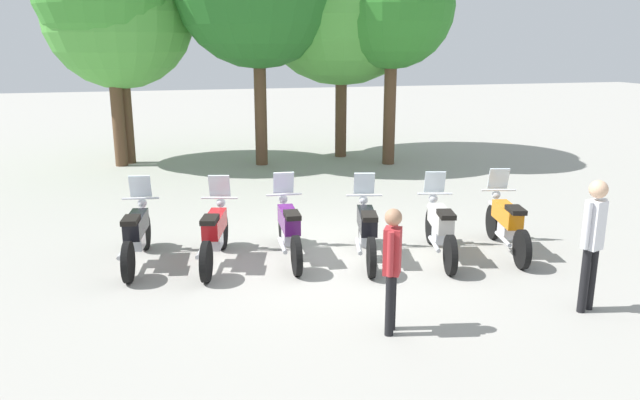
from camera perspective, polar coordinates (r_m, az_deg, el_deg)
The scene contains 11 objects.
ground_plane at distance 10.31m, azimuth 0.72°, elevation -5.52°, with size 80.00×80.00×0.00m, color #9E9B93.
motorcycle_0 at distance 10.37m, azimuth -16.88°, elevation -3.03°, with size 0.69×2.18×1.37m.
motorcycle_1 at distance 10.10m, azimuth -9.87°, elevation -3.08°, with size 0.82×2.14×1.37m.
motorcycle_2 at distance 10.21m, azimuth -2.96°, elevation -2.68°, with size 0.62×2.19×1.37m.
motorcycle_3 at distance 10.16m, azimuth 4.40°, elevation -2.79°, with size 0.79×2.15×1.37m.
motorcycle_4 at distance 10.44m, azimuth 11.23°, elevation -2.56°, with size 0.80×2.15×1.37m.
motorcycle_5 at distance 10.99m, azimuth 17.14°, elevation -2.08°, with size 0.79×2.15×1.37m.
person_0 at distance 8.79m, azimuth 24.32°, elevation -2.99°, with size 0.40×0.30×1.82m.
person_1 at distance 7.50m, azimuth 6.79°, elevation -5.83°, with size 0.29×0.39×1.61m.
tree_1 at distance 19.10m, azimuth -18.45°, elevation 16.29°, with size 4.30×4.30×6.53m.
tree_4 at distance 18.21m, azimuth 6.84°, elevation 17.59°, with size 3.54×3.54×6.34m.
Camera 1 is at (-2.61, -9.33, 3.53)m, focal length 34.01 mm.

